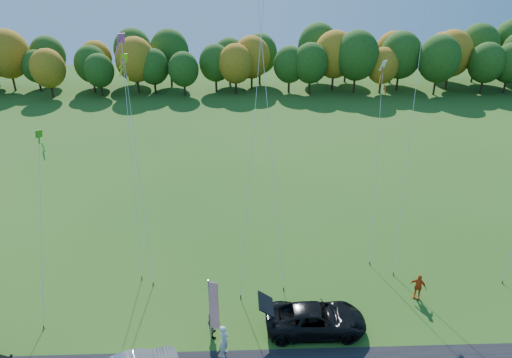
{
  "coord_description": "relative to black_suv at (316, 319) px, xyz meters",
  "views": [
    {
      "loc": [
        -0.88,
        -19.52,
        18.89
      ],
      "look_at": [
        0.0,
        6.0,
        7.0
      ],
      "focal_mm": 32.0,
      "sensor_mm": 36.0,
      "label": 1
    }
  ],
  "objects": [
    {
      "name": "ground",
      "position": [
        -3.2,
        -0.42,
        -0.79
      ],
      "size": [
        160.0,
        160.0,
        0.0
      ],
      "primitive_type": "plane",
      "color": "#225015"
    },
    {
      "name": "tree_line",
      "position": [
        -3.2,
        54.58,
        -0.79
      ],
      "size": [
        116.0,
        12.0,
        10.0
      ],
      "primitive_type": null,
      "color": "#1E4711",
      "rests_on": "ground"
    },
    {
      "name": "black_suv",
      "position": [
        0.0,
        0.0,
        0.0
      ],
      "size": [
        5.69,
        2.63,
        1.58
      ],
      "primitive_type": "imported",
      "rotation": [
        0.0,
        0.0,
        1.57
      ],
      "color": "black",
      "rests_on": "ground"
    },
    {
      "name": "person_tailgate_a",
      "position": [
        -5.13,
        -1.67,
        0.16
      ],
      "size": [
        0.62,
        0.79,
        1.91
      ],
      "primitive_type": "imported",
      "rotation": [
        0.0,
        0.0,
        1.31
      ],
      "color": "silver",
      "rests_on": "ground"
    },
    {
      "name": "person_tailgate_b",
      "position": [
        -5.75,
        -0.11,
        0.13
      ],
      "size": [
        0.74,
        0.93,
        1.85
      ],
      "primitive_type": "imported",
      "rotation": [
        0.0,
        0.0,
        1.61
      ],
      "color": "gray",
      "rests_on": "ground"
    },
    {
      "name": "person_east",
      "position": [
        6.78,
        2.56,
        0.07
      ],
      "size": [
        1.08,
        0.89,
        1.73
      ],
      "primitive_type": "imported",
      "rotation": [
        0.0,
        0.0,
        -0.56
      ],
      "color": "#C74912",
      "rests_on": "ground"
    },
    {
      "name": "feather_flag",
      "position": [
        -5.71,
        -0.69,
        1.74
      ],
      "size": [
        0.53,
        0.2,
        4.14
      ],
      "color": "#999999",
      "rests_on": "ground"
    },
    {
      "name": "kite_delta_blue",
      "position": [
        -2.51,
        9.06,
        11.68
      ],
      "size": [
        3.5,
        11.69,
        25.31
      ],
      "color": "#4C3F33",
      "rests_on": "ground"
    },
    {
      "name": "kite_parafoil_orange",
      "position": [
        8.31,
        11.71,
        12.83
      ],
      "size": [
        6.5,
        14.21,
        27.7
      ],
      "color": "#4C3F33",
      "rests_on": "ground"
    },
    {
      "name": "kite_delta_red",
      "position": [
        -3.08,
        7.93,
        11.12
      ],
      "size": [
        3.48,
        10.65,
        24.27
      ],
      "color": "#4C3F33",
      "rests_on": "ground"
    },
    {
      "name": "kite_diamond_yellow",
      "position": [
        -10.91,
        7.89,
        6.03
      ],
      "size": [
        2.41,
        7.5,
        13.98
      ],
      "color": "#4C3F33",
      "rests_on": "ground"
    },
    {
      "name": "kite_diamond_green",
      "position": [
        -16.04,
        3.83,
        4.2
      ],
      "size": [
        1.36,
        6.83,
        10.18
      ],
      "color": "#4C3F33",
      "rests_on": "ground"
    },
    {
      "name": "kite_diamond_white",
      "position": [
        5.51,
        9.56,
        5.65
      ],
      "size": [
        2.04,
        7.24,
        13.23
      ],
      "color": "#4C3F33",
      "rests_on": "ground"
    },
    {
      "name": "kite_diamond_pink",
      "position": [
        -11.49,
        8.76,
        6.62
      ],
      "size": [
        1.9,
        7.93,
        15.21
      ],
      "color": "#4C3F33",
      "rests_on": "ground"
    }
  ]
}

